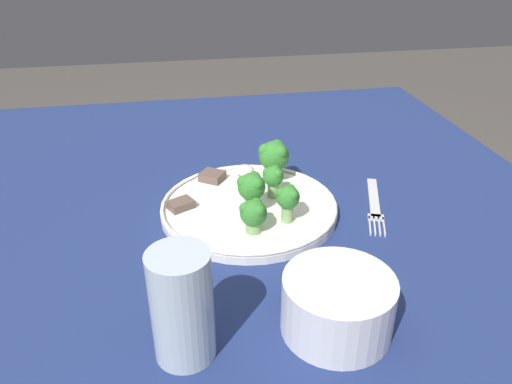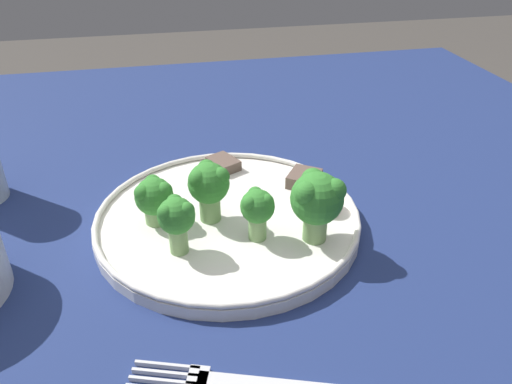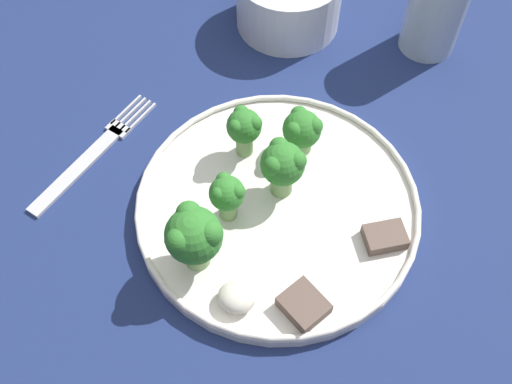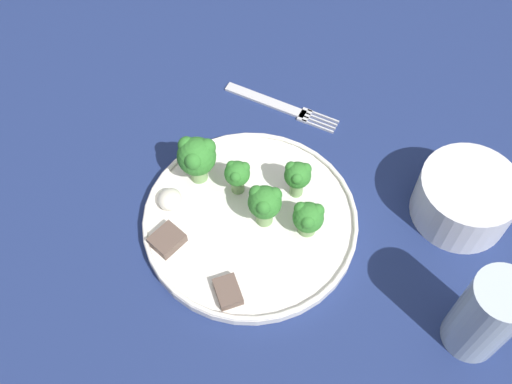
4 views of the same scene
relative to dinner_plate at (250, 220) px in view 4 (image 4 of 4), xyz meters
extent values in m
cube|color=navy|center=(0.03, -0.03, -0.02)|extent=(1.08, 1.08, 0.03)
cylinder|color=brown|center=(-0.44, -0.51, -0.41)|extent=(0.06, 0.06, 0.73)
cylinder|color=brown|center=(-0.44, 0.45, -0.41)|extent=(0.06, 0.06, 0.73)
cylinder|color=white|center=(0.00, 0.00, 0.00)|extent=(0.27, 0.27, 0.01)
torus|color=white|center=(0.00, 0.00, 0.01)|extent=(0.27, 0.27, 0.01)
cube|color=silver|center=(-0.20, -0.01, -0.01)|extent=(0.05, 0.12, 0.00)
cube|color=silver|center=(-0.18, 0.05, -0.01)|extent=(0.03, 0.02, 0.00)
cube|color=silver|center=(-0.17, 0.07, -0.01)|extent=(0.02, 0.05, 0.00)
cube|color=silver|center=(-0.17, 0.07, -0.01)|extent=(0.02, 0.05, 0.00)
cube|color=silver|center=(-0.18, 0.08, -0.01)|extent=(0.02, 0.05, 0.00)
cube|color=silver|center=(-0.19, 0.08, -0.01)|extent=(0.02, 0.05, 0.00)
cylinder|color=silver|center=(-0.05, 0.26, 0.02)|extent=(0.12, 0.12, 0.07)
cylinder|color=silver|center=(-0.05, 0.26, 0.02)|extent=(0.10, 0.10, 0.05)
cylinder|color=#B2C1CC|center=(0.11, 0.26, 0.05)|extent=(0.06, 0.06, 0.12)
cylinder|color=silver|center=(0.11, 0.26, 0.03)|extent=(0.05, 0.05, 0.07)
cylinder|color=#7FA866|center=(-0.05, 0.05, 0.02)|extent=(0.02, 0.02, 0.03)
sphere|color=#337F2D|center=(-0.05, 0.05, 0.04)|extent=(0.03, 0.03, 0.03)
sphere|color=#337F2D|center=(-0.04, 0.05, 0.05)|extent=(0.02, 0.02, 0.02)
sphere|color=#337F2D|center=(-0.05, 0.06, 0.05)|extent=(0.02, 0.02, 0.02)
sphere|color=#337F2D|center=(-0.05, 0.04, 0.05)|extent=(0.02, 0.02, 0.02)
cylinder|color=#7FA866|center=(0.00, 0.02, 0.02)|extent=(0.02, 0.02, 0.03)
sphere|color=#337F2D|center=(0.00, 0.02, 0.04)|extent=(0.04, 0.04, 0.04)
sphere|color=#337F2D|center=(0.01, 0.02, 0.05)|extent=(0.02, 0.02, 0.02)
sphere|color=#337F2D|center=(-0.01, 0.03, 0.05)|extent=(0.02, 0.02, 0.02)
sphere|color=#337F2D|center=(-0.01, 0.01, 0.05)|extent=(0.02, 0.02, 0.02)
cylinder|color=#7FA866|center=(-0.05, -0.07, 0.02)|extent=(0.02, 0.02, 0.03)
sphere|color=#337F2D|center=(-0.05, -0.07, 0.05)|extent=(0.05, 0.05, 0.05)
sphere|color=#337F2D|center=(-0.04, -0.07, 0.06)|extent=(0.02, 0.02, 0.02)
sphere|color=#337F2D|center=(-0.06, -0.06, 0.06)|extent=(0.02, 0.02, 0.02)
sphere|color=#337F2D|center=(-0.06, -0.09, 0.06)|extent=(0.02, 0.02, 0.02)
cylinder|color=#7FA866|center=(0.01, 0.07, 0.01)|extent=(0.02, 0.02, 0.02)
sphere|color=#337F2D|center=(0.01, 0.07, 0.03)|extent=(0.04, 0.04, 0.04)
sphere|color=#337F2D|center=(0.02, 0.07, 0.04)|extent=(0.02, 0.02, 0.02)
sphere|color=#337F2D|center=(0.00, 0.08, 0.04)|extent=(0.02, 0.02, 0.02)
sphere|color=#337F2D|center=(0.00, 0.06, 0.04)|extent=(0.02, 0.02, 0.02)
cylinder|color=#7FA866|center=(-0.04, -0.02, 0.02)|extent=(0.02, 0.02, 0.02)
sphere|color=#337F2D|center=(-0.04, -0.02, 0.04)|extent=(0.03, 0.03, 0.03)
sphere|color=#337F2D|center=(-0.03, -0.02, 0.05)|extent=(0.01, 0.01, 0.01)
sphere|color=#337F2D|center=(-0.05, -0.01, 0.05)|extent=(0.01, 0.01, 0.01)
sphere|color=#337F2D|center=(-0.05, -0.03, 0.05)|extent=(0.01, 0.01, 0.01)
cube|color=brown|center=(0.10, -0.01, 0.01)|extent=(0.04, 0.04, 0.01)
cube|color=brown|center=(0.05, -0.09, 0.01)|extent=(0.05, 0.05, 0.01)
ellipsoid|color=silver|center=(-0.01, -0.10, 0.01)|extent=(0.03, 0.03, 0.02)
camera|label=1|loc=(0.11, 0.65, 0.39)|focal=35.00mm
camera|label=2|loc=(-0.42, 0.06, 0.29)|focal=35.00mm
camera|label=3|loc=(0.06, -0.29, 0.48)|focal=42.00mm
camera|label=4|loc=(0.37, 0.06, 0.65)|focal=42.00mm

